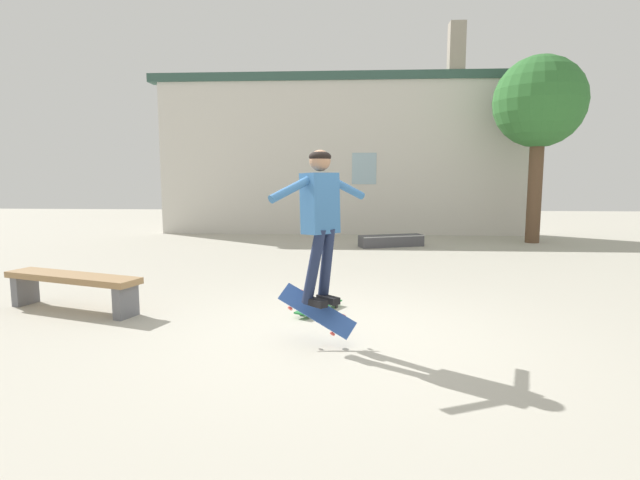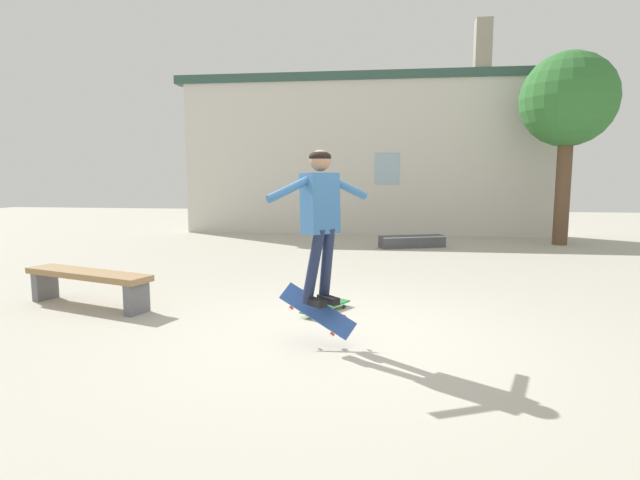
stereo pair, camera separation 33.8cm
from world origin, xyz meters
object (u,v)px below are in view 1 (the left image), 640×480
(skateboard_resting, at_px, (319,307))
(park_bench, at_px, (72,284))
(skater, at_px, (320,212))
(skateboard_flipping, at_px, (317,311))
(tree_right, at_px, (539,104))
(skate_ledge, at_px, (391,241))

(skateboard_resting, bearing_deg, park_bench, 122.09)
(park_bench, distance_m, skater, 3.62)
(park_bench, height_order, skateboard_flipping, skateboard_flipping)
(skateboard_flipping, relative_size, skateboard_resting, 1.00)
(tree_right, height_order, skateboard_resting, tree_right)
(skateboard_flipping, distance_m, skateboard_resting, 1.23)
(park_bench, distance_m, skateboard_flipping, 3.41)
(skater, distance_m, skateboard_flipping, 1.03)
(skater, xyz_separation_m, skateboard_resting, (-0.09, 1.28, -1.31))
(tree_right, xyz_separation_m, park_bench, (-8.31, -7.14, -3.17))
(skater, bearing_deg, skateboard_resting, 138.85)
(skate_ledge, xyz_separation_m, skater, (-1.30, -7.32, 1.23))
(skate_ledge, xyz_separation_m, skateboard_flipping, (-1.34, -7.25, 0.21))
(park_bench, bearing_deg, skateboard_flipping, -0.38)
(skateboard_flipping, xyz_separation_m, skateboard_resting, (-0.06, 1.20, -0.28))
(skater, height_order, skateboard_flipping, skater)
(skater, relative_size, skateboard_resting, 1.86)
(skater, bearing_deg, tree_right, 103.42)
(tree_right, distance_m, skateboard_resting, 9.35)
(skate_ledge, bearing_deg, tree_right, -4.87)
(tree_right, bearing_deg, skateboard_flipping, -121.67)
(skate_ledge, bearing_deg, skater, -119.42)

